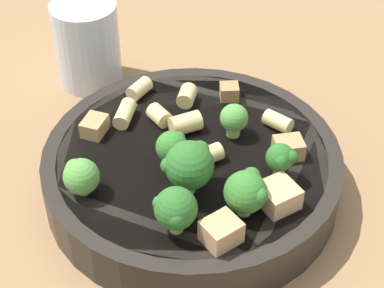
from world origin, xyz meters
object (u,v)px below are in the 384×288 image
broccoli_floret_6 (80,176)px  chicken_chunk_1 (221,232)px  rigatoni_3 (203,158)px  rigatoni_6 (185,123)px  drinking_glass (88,49)px  broccoli_floret_1 (189,164)px  chicken_chunk_3 (288,148)px  broccoli_floret_5 (175,209)px  rigatoni_5 (139,89)px  broccoli_floret_3 (171,146)px  broccoli_floret_0 (246,192)px  broccoli_floret_4 (281,159)px  broccoli_floret_2 (234,118)px  chicken_chunk_2 (229,92)px  rigatoni_1 (159,116)px  rigatoni_0 (125,114)px  rigatoni_4 (187,96)px  chicken_chunk_0 (95,126)px  pasta_bowl (192,168)px  rigatoni_2 (278,122)px  chicken_chunk_4 (278,196)px

broccoli_floret_6 → chicken_chunk_1: size_ratio=1.23×
rigatoni_3 → rigatoni_6: rigatoni_6 is taller
drinking_glass → rigatoni_3: bearing=79.6°
broccoli_floret_1 → chicken_chunk_3: (-0.09, 0.03, -0.02)m
chicken_chunk_1 → drinking_glass: (-0.08, -0.28, -0.01)m
broccoli_floret_5 → rigatoni_5: broccoli_floret_5 is taller
broccoli_floret_3 → drinking_glass: 0.20m
broccoli_floret_6 → rigatoni_5: bearing=-149.4°
broccoli_floret_0 → broccoli_floret_1: size_ratio=0.80×
broccoli_floret_4 → broccoli_floret_5: size_ratio=0.86×
broccoli_floret_0 → broccoli_floret_2: size_ratio=1.22×
chicken_chunk_1 → chicken_chunk_2: (-0.13, -0.12, -0.00)m
broccoli_floret_4 → broccoli_floret_5: broccoli_floret_5 is taller
broccoli_floret_3 → rigatoni_1: 0.06m
rigatoni_0 → rigatoni_4: size_ratio=1.43×
chicken_chunk_3 → chicken_chunk_0: bearing=-53.4°
rigatoni_4 → chicken_chunk_2: 0.04m
pasta_bowl → rigatoni_5: 0.10m
rigatoni_5 → chicken_chunk_3: size_ratio=1.00×
broccoli_floret_2 → chicken_chunk_1: 0.12m
rigatoni_4 → chicken_chunk_3: (-0.01, 0.11, 0.00)m
rigatoni_3 → chicken_chunk_0: (0.04, -0.09, -0.00)m
rigatoni_5 → chicken_chunk_1: bearing=68.2°
pasta_bowl → rigatoni_3: (0.00, 0.02, 0.02)m
chicken_chunk_0 → drinking_glass: drinking_glass is taller
broccoli_floret_1 → drinking_glass: 0.24m
broccoli_floret_5 → broccoli_floret_6: bearing=-71.5°
rigatoni_6 → chicken_chunk_3: rigatoni_6 is taller
rigatoni_2 → drinking_glass: (0.04, -0.22, -0.01)m
broccoli_floret_4 → rigatoni_5: 0.16m
rigatoni_0 → broccoli_floret_0: bearing=88.5°
rigatoni_3 → rigatoni_1: bearing=-99.3°
pasta_bowl → broccoli_floret_1: (0.03, 0.03, 0.05)m
broccoli_floret_2 → rigatoni_1: broccoli_floret_2 is taller
broccoli_floret_3 → rigatoni_5: broccoli_floret_3 is taller
broccoli_floret_1 → broccoli_floret_2: size_ratio=1.52×
broccoli_floret_4 → rigatoni_2: 0.07m
rigatoni_2 → chicken_chunk_0: size_ratio=1.08×
broccoli_floret_3 → broccoli_floret_6: 0.08m
rigatoni_1 → broccoli_floret_4: bearing=100.4°
pasta_bowl → chicken_chunk_0: chicken_chunk_0 is taller
rigatoni_5 → broccoli_floret_1: bearing=66.9°
broccoli_floret_5 → chicken_chunk_4: 0.08m
pasta_bowl → broccoli_floret_1: size_ratio=5.38×
pasta_bowl → chicken_chunk_4: bearing=94.6°
broccoli_floret_5 → chicken_chunk_1: (-0.02, 0.03, -0.01)m
pasta_bowl → chicken_chunk_2: size_ratio=14.91×
rigatoni_5 → chicken_chunk_4: chicken_chunk_4 is taller
broccoli_floret_2 → chicken_chunk_0: (0.09, -0.08, -0.01)m
rigatoni_4 → chicken_chunk_4: 0.15m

